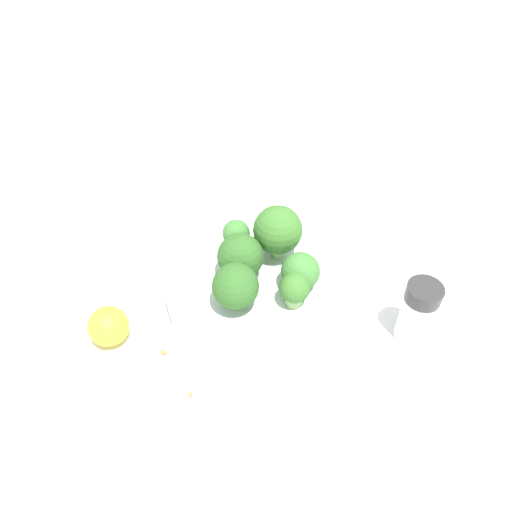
% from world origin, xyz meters
% --- Properties ---
extents(ground_plane, '(3.00, 3.00, 0.00)m').
position_xyz_m(ground_plane, '(0.00, 0.00, 0.00)').
color(ground_plane, white).
extents(bowl, '(0.22, 0.22, 0.03)m').
position_xyz_m(bowl, '(0.00, 0.00, 0.02)').
color(bowl, silver).
rests_on(bowl, ground_plane).
extents(broccoli_floret_0, '(0.03, 0.03, 0.04)m').
position_xyz_m(broccoli_floret_0, '(0.03, -0.05, 0.05)').
color(broccoli_floret_0, '#8EB770').
rests_on(broccoli_floret_0, bowl).
extents(broccoli_floret_1, '(0.05, 0.05, 0.06)m').
position_xyz_m(broccoli_floret_1, '(-0.02, 0.01, 0.06)').
color(broccoli_floret_1, '#8EB770').
rests_on(broccoli_floret_1, bowl).
extents(broccoli_floret_2, '(0.04, 0.04, 0.05)m').
position_xyz_m(broccoli_floret_2, '(0.04, -0.03, 0.06)').
color(broccoli_floret_2, '#7A9E5B').
rests_on(broccoli_floret_2, bowl).
extents(broccoli_floret_3, '(0.06, 0.06, 0.07)m').
position_xyz_m(broccoli_floret_3, '(0.04, 0.03, 0.07)').
color(broccoli_floret_3, '#8EB770').
rests_on(broccoli_floret_3, bowl).
extents(broccoli_floret_4, '(0.05, 0.05, 0.06)m').
position_xyz_m(broccoli_floret_4, '(-0.03, -0.04, 0.06)').
color(broccoli_floret_4, '#8EB770').
rests_on(broccoli_floret_4, bowl).
extents(broccoli_floret_5, '(0.03, 0.03, 0.05)m').
position_xyz_m(broccoli_floret_5, '(-0.01, 0.05, 0.06)').
color(broccoli_floret_5, '#7A9E5B').
rests_on(broccoli_floret_5, bowl).
extents(pepper_shaker, '(0.04, 0.04, 0.08)m').
position_xyz_m(pepper_shaker, '(0.15, -0.11, 0.04)').
color(pepper_shaker, silver).
rests_on(pepper_shaker, ground_plane).
extents(lemon_wedge, '(0.05, 0.05, 0.05)m').
position_xyz_m(lemon_wedge, '(-0.18, -0.02, 0.02)').
color(lemon_wedge, yellow).
rests_on(lemon_wedge, ground_plane).
extents(almond_crumb_0, '(0.01, 0.00, 0.01)m').
position_xyz_m(almond_crumb_0, '(0.12, -0.05, 0.00)').
color(almond_crumb_0, tan).
rests_on(almond_crumb_0, ground_plane).
extents(almond_crumb_1, '(0.01, 0.01, 0.01)m').
position_xyz_m(almond_crumb_1, '(-0.12, -0.05, 0.00)').
color(almond_crumb_1, olive).
rests_on(almond_crumb_1, ground_plane).
extents(almond_crumb_2, '(0.00, 0.01, 0.01)m').
position_xyz_m(almond_crumb_2, '(-0.10, -0.11, 0.00)').
color(almond_crumb_2, olive).
rests_on(almond_crumb_2, ground_plane).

